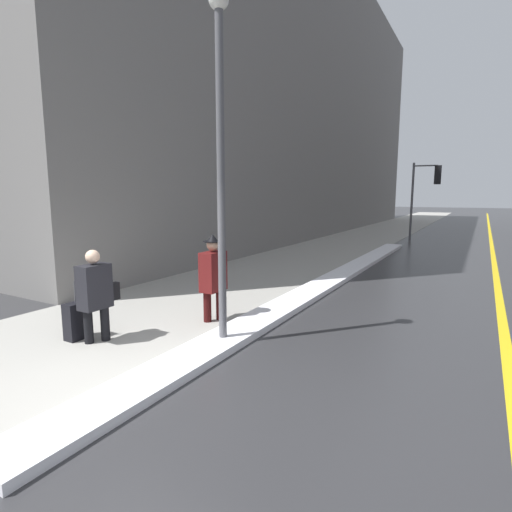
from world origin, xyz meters
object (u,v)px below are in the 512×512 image
at_px(lamp_post, 221,143).
at_px(rolling_suitcase, 77,321).
at_px(pedestrian_with_shoulder_bag, 96,292).
at_px(traffic_light_near, 428,185).
at_px(pedestrian_in_fedora, 213,274).

xyz_separation_m(lamp_post, rolling_suitcase, (-2.12, -0.98, -2.71)).
bearing_deg(pedestrian_with_shoulder_bag, traffic_light_near, 171.54).
relative_size(traffic_light_near, rolling_suitcase, 4.05).
xyz_separation_m(lamp_post, traffic_light_near, (0.88, 16.50, -0.23)).
distance_m(lamp_post, pedestrian_with_shoulder_bag, 2.95).
height_order(lamp_post, pedestrian_in_fedora, lamp_post).
relative_size(traffic_light_near, pedestrian_with_shoulder_bag, 2.64).
height_order(traffic_light_near, pedestrian_in_fedora, traffic_light_near).
distance_m(traffic_light_near, pedestrian_in_fedora, 15.85).
distance_m(pedestrian_with_shoulder_bag, pedestrian_in_fedora, 1.99).
bearing_deg(rolling_suitcase, pedestrian_in_fedora, 143.96).
distance_m(lamp_post, pedestrian_in_fedora, 2.43).
bearing_deg(rolling_suitcase, pedestrian_with_shoulder_bag, 102.75).
relative_size(pedestrian_in_fedora, rolling_suitcase, 1.68).
relative_size(lamp_post, pedestrian_with_shoulder_bag, 3.46).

